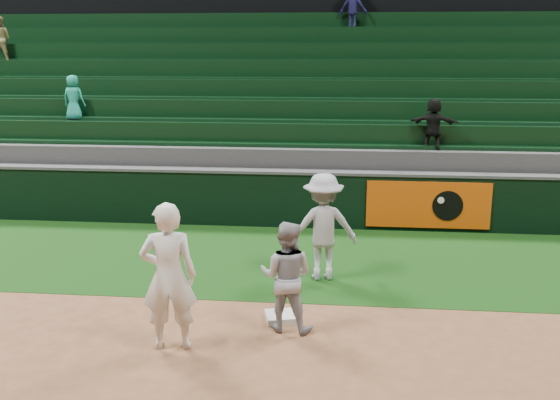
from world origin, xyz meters
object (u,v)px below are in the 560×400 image
object	(u,v)px
first_base	(280,317)
first_baseman	(169,277)
baserunner	(287,276)
base_coach	(323,227)

from	to	relation	value
first_base	first_baseman	world-z (taller)	first_baseman
baserunner	base_coach	distance (m)	2.06
first_base	first_baseman	bearing A→B (deg)	-143.87
first_base	baserunner	xyz separation A→B (m)	(0.11, -0.28, 0.74)
baserunner	first_base	bearing A→B (deg)	-58.56
first_baseman	first_base	bearing A→B (deg)	-153.99
first_base	base_coach	xyz separation A→B (m)	(0.55, 1.73, 0.87)
first_baseman	baserunner	distance (m)	1.63
base_coach	first_base	bearing A→B (deg)	60.88
baserunner	base_coach	world-z (taller)	base_coach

